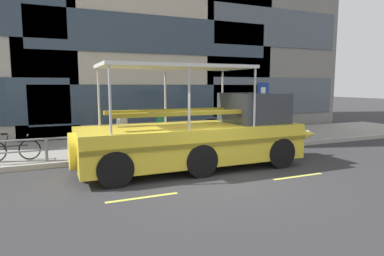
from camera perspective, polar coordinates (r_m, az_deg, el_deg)
name	(u,v)px	position (r m, az deg, el deg)	size (l,w,h in m)	color
ground_plane	(213,177)	(10.01, 3.58, -8.42)	(120.00, 120.00, 0.00)	#333335
sidewalk	(157,144)	(15.07, -6.12, -2.75)	(32.00, 4.80, 0.18)	#99968E
curb_edge	(176,154)	(12.76, -2.78, -4.56)	(32.00, 0.18, 0.18)	#B2ADA3
lane_centreline	(229,186)	(9.20, 6.32, -9.86)	(25.80, 0.12, 0.01)	#DBD64C
curb_guardrail	(159,138)	(12.78, -5.65, -1.75)	(11.24, 0.09, 0.79)	gray
parking_sign	(262,102)	(15.21, 12.00, 4.42)	(0.60, 0.12, 2.66)	#4C4F54
leaned_bicycle	(13,150)	(12.73, -28.49, -3.33)	(1.74, 0.46, 0.96)	black
duck_tour_boat	(206,135)	(11.04, 2.45, -1.25)	(9.05, 2.48, 3.35)	yellow
pedestrian_near_bow	(246,118)	(15.34, 9.30, 1.78)	(0.51, 0.26, 1.79)	black
pedestrian_mid_left	(161,123)	(14.30, -5.41, 0.82)	(0.42, 0.25, 1.53)	#1E2338
pedestrian_mid_right	(122,127)	(13.21, -11.90, 0.17)	(0.44, 0.22, 1.54)	#1E2338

